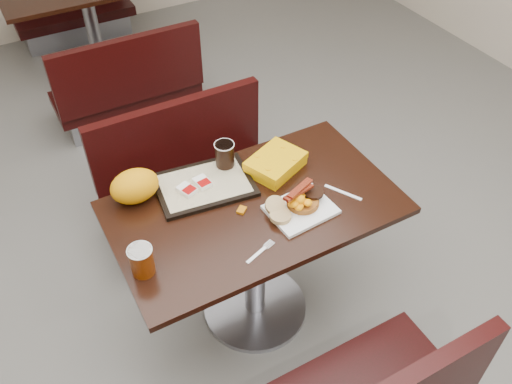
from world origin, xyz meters
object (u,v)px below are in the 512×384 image
table_far (93,31)px  hashbrown_sleeve_right (202,182)px  coffee_cup_near (142,261)px  pancake_stack (303,201)px  tray (204,185)px  coffee_cup_far (225,155)px  knife (343,192)px  paper_bag (135,186)px  bench_near_n (194,177)px  table_near (255,262)px  bench_far_s (123,75)px  clamshell (276,163)px  hashbrown_sleeve_left (187,190)px  platter (301,210)px  fork (256,255)px

table_far → hashbrown_sleeve_right: size_ratio=15.36×
coffee_cup_near → pancake_stack: bearing=0.4°
tray → coffee_cup_far: size_ratio=3.56×
knife → hashbrown_sleeve_right: hashbrown_sleeve_right is taller
pancake_stack → paper_bag: 0.70m
bench_near_n → tray: size_ratio=2.43×
bench_near_n → tray: 0.65m
table_near → bench_far_s: (0.00, 1.90, -0.02)m
knife → tray: size_ratio=0.42×
clamshell → paper_bag: (-0.61, 0.12, 0.04)m
bench_near_n → hashbrown_sleeve_left: hashbrown_sleeve_left is taller
hashbrown_sleeve_right → clamshell: clamshell is taller
bench_near_n → hashbrown_sleeve_right: hashbrown_sleeve_right is taller
table_near → hashbrown_sleeve_right: (-0.15, 0.20, 0.40)m
table_near → platter: platter is taller
table_far → hashbrown_sleeve_right: (-0.15, -2.40, 0.40)m
table_far → coffee_cup_near: bearing=-101.0°
pancake_stack → coffee_cup_far: size_ratio=1.18×
bench_near_n → platter: bearing=-79.6°
fork → hashbrown_sleeve_right: bearing=73.4°
knife → tray: (-0.50, 0.32, 0.01)m
platter → fork: platter is taller
pancake_stack → fork: 0.33m
pancake_stack → clamshell: 0.26m
hashbrown_sleeve_left → paper_bag: paper_bag is taller
hashbrown_sleeve_left → bench_far_s: bearing=61.6°
table_near → coffee_cup_near: bearing=-168.4°
platter → paper_bag: (-0.57, 0.40, 0.06)m
coffee_cup_far → pancake_stack: bearing=-65.3°
table_far → hashbrown_sleeve_left: size_ratio=15.33×
bench_near_n → pancake_stack: (0.17, -0.80, 0.42)m
table_far → bench_far_s: 0.70m
bench_near_n → hashbrown_sleeve_left: 0.69m
coffee_cup_near → fork: 0.43m
table_far → paper_bag: size_ratio=5.81×
table_near → coffee_cup_near: size_ratio=9.87×
bench_far_s → coffee_cup_far: coffee_cup_far is taller
fork → hashbrown_sleeve_right: 0.45m
table_near → bench_near_n: size_ratio=1.20×
fork → clamshell: 0.51m
knife → clamshell: bearing=-177.2°
knife → paper_bag: (-0.79, 0.39, 0.07)m
bench_far_s → fork: size_ratio=6.84×
bench_near_n → coffee_cup_far: bearing=-90.2°
fork → hashbrown_sleeve_left: bearing=83.4°
tray → coffee_cup_far: coffee_cup_far is taller
bench_near_n → hashbrown_sleeve_right: (-0.15, -0.50, 0.42)m
pancake_stack → coffee_cup_near: 0.70m
table_far → clamshell: bearing=-85.5°
bench_near_n → table_far: (0.00, 1.90, 0.02)m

